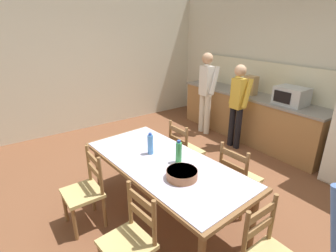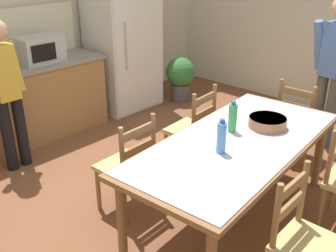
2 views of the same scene
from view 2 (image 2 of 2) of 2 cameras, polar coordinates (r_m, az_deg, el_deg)
The scene contains 15 objects.
ground_plane at distance 3.69m, azimuth 0.82°, elevation -11.21°, with size 8.32×8.32×0.00m, color brown.
wall_back at distance 5.22m, azimuth -21.98°, elevation 15.03°, with size 6.52×0.12×2.90m, color beige.
refrigerator at distance 5.66m, azimuth -6.47°, elevation 11.48°, with size 0.90×0.73×1.80m.
microwave at distance 4.92m, azimuth -18.21°, elevation 10.55°, with size 0.50×0.39×0.30m.
dining_table at distance 3.23m, azimuth 10.03°, elevation -3.11°, with size 2.20×1.13×0.75m.
bottle_near_centre at distance 2.93m, azimuth 7.76°, elevation -1.62°, with size 0.07×0.07×0.27m.
bottle_off_centre at distance 3.28m, azimuth 9.36°, elevation 1.19°, with size 0.07×0.07×0.27m.
serving_bowl at distance 3.46m, azimuth 14.24°, elevation 0.62°, with size 0.32×0.32×0.09m.
chair_head_end at distance 4.47m, azimuth 18.32°, elevation 0.63°, with size 0.41×0.43×0.91m.
chair_side_far_left at distance 3.41m, azimuth -5.80°, elevation -5.83°, with size 0.44×0.42×0.91m.
chair_side_near_left at distance 2.75m, azimuth 19.23°, elevation -15.70°, with size 0.43×0.41×0.91m.
chair_side_far_right at distance 4.06m, azimuth 3.59°, elevation -0.51°, with size 0.45×0.43×0.91m.
person_at_counter at distance 4.23m, azimuth -22.42°, elevation 4.98°, with size 0.39×0.27×1.56m.
person_by_table at distance 4.78m, azimuth 22.68°, elevation 8.02°, with size 0.34×0.46×1.70m.
potted_plant at distance 5.99m, azimuth 1.80°, elevation 7.26°, with size 0.44×0.44×0.67m.
Camera 2 is at (-2.22, -2.01, 2.15)m, focal length 42.00 mm.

